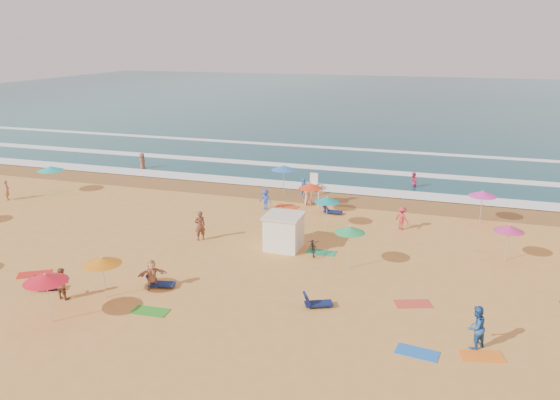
% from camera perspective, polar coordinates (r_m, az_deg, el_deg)
% --- Properties ---
extents(ground, '(220.00, 220.00, 0.00)m').
position_cam_1_polar(ground, '(31.97, -0.39, -5.80)').
color(ground, gold).
rests_on(ground, ground).
extents(ocean, '(220.00, 140.00, 0.18)m').
position_cam_1_polar(ocean, '(113.09, 13.24, 10.06)').
color(ocean, '#0C4756').
rests_on(ocean, ground).
extents(wet_sand, '(220.00, 220.00, 0.00)m').
position_cam_1_polar(wet_sand, '(43.35, 4.78, 0.26)').
color(wet_sand, olive).
rests_on(wet_sand, ground).
extents(surf_foam, '(200.00, 18.70, 0.05)m').
position_cam_1_polar(surf_foam, '(51.67, 7.03, 2.99)').
color(surf_foam, white).
rests_on(surf_foam, ground).
extents(cabana, '(2.00, 2.00, 2.00)m').
position_cam_1_polar(cabana, '(32.67, 0.40, -3.41)').
color(cabana, white).
rests_on(cabana, ground).
extents(cabana_roof, '(2.20, 2.20, 0.12)m').
position_cam_1_polar(cabana_roof, '(32.32, 0.40, -1.64)').
color(cabana_roof, silver).
rests_on(cabana_roof, cabana).
extents(bicycle, '(1.15, 1.92, 0.95)m').
position_cam_1_polar(bicycle, '(32.10, 3.49, -4.81)').
color(bicycle, black).
rests_on(bicycle, ground).
extents(lifeguard_stand, '(1.20, 1.20, 2.10)m').
position_cam_1_polar(lifeguard_stand, '(41.10, 3.55, 0.88)').
color(lifeguard_stand, white).
rests_on(lifeguard_stand, ground).
extents(beach_umbrellas, '(54.65, 27.11, 0.80)m').
position_cam_1_polar(beach_umbrellas, '(30.77, 6.70, -2.61)').
color(beach_umbrellas, '#16B9AD').
rests_on(beach_umbrellas, ground).
extents(loungers, '(44.71, 24.23, 0.34)m').
position_cam_1_polar(loungers, '(28.16, 13.63, -9.17)').
color(loungers, '#0F124C').
rests_on(loungers, ground).
extents(towels, '(42.60, 18.62, 0.03)m').
position_cam_1_polar(towels, '(30.13, 0.38, -7.22)').
color(towels, red).
rests_on(towels, ground).
extents(beachgoers, '(46.96, 26.74, 2.15)m').
position_cam_1_polar(beachgoers, '(35.46, 1.17, -2.14)').
color(beachgoers, tan).
rests_on(beachgoers, ground).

